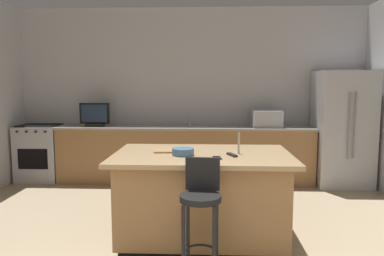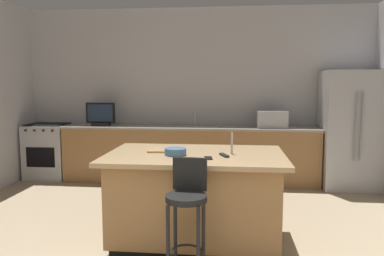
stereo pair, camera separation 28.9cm
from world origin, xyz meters
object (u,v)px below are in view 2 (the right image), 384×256
at_px(tv_remote, 224,155).
at_px(cutting_board, 164,150).
at_px(kitchen_island, 195,197).
at_px(range_oven, 49,151).
at_px(tv_monitor, 101,115).
at_px(refrigerator, 349,130).
at_px(fruit_bowl, 175,152).
at_px(microwave, 272,119).
at_px(bar_stool_center, 187,208).
at_px(cell_phone, 208,158).

height_order(tv_remote, cutting_board, tv_remote).
distance_m(kitchen_island, range_oven, 3.71).
bearing_deg(tv_monitor, refrigerator, -0.44).
xyz_separation_m(fruit_bowl, tv_remote, (0.48, -0.01, -0.02)).
bearing_deg(fruit_bowl, tv_remote, -1.38).
distance_m(kitchen_island, microwave, 2.71).
xyz_separation_m(range_oven, cutting_board, (2.45, -2.33, 0.47)).
bearing_deg(tv_monitor, kitchen_island, -52.63).
height_order(refrigerator, bar_stool_center, refrigerator).
distance_m(refrigerator, microwave, 1.21).
xyz_separation_m(microwave, tv_remote, (-0.72, -2.57, -0.12)).
distance_m(tv_monitor, tv_remote, 3.29).
bearing_deg(range_oven, tv_remote, -39.75).
bearing_deg(tv_monitor, cutting_board, -57.00).
xyz_separation_m(range_oven, tv_remote, (3.08, -2.56, 0.47)).
relative_size(microwave, tv_monitor, 0.98).
distance_m(refrigerator, bar_stool_center, 3.84).
xyz_separation_m(range_oven, fruit_bowl, (2.60, -2.55, 0.49)).
bearing_deg(tv_remote, range_oven, 118.65).
relative_size(refrigerator, tv_remote, 10.80).
xyz_separation_m(refrigerator, cutting_board, (-2.55, -2.25, 0.02)).
bearing_deg(cutting_board, tv_remote, -19.85).
xyz_separation_m(tv_remote, cutting_board, (-0.64, 0.23, -0.00)).
distance_m(kitchen_island, cutting_board, 0.59).
bearing_deg(range_oven, fruit_bowl, -44.44).
bearing_deg(tv_remote, kitchen_island, 136.09).
bearing_deg(fruit_bowl, cutting_board, 125.67).
bearing_deg(cutting_board, refrigerator, 41.40).
xyz_separation_m(refrigerator, fruit_bowl, (-2.40, -2.47, 0.05)).
relative_size(kitchen_island, bar_stool_center, 1.76).
distance_m(range_oven, cell_phone, 4.01).
bearing_deg(bar_stool_center, tv_monitor, 125.49).
xyz_separation_m(tv_monitor, fruit_bowl, (1.64, -2.50, -0.14)).
distance_m(kitchen_island, fruit_bowl, 0.54).
bearing_deg(tv_monitor, cell_phone, -53.22).
relative_size(refrigerator, fruit_bowl, 8.58).
relative_size(cell_phone, cutting_board, 0.48).
height_order(microwave, cell_phone, microwave).
bearing_deg(bar_stool_center, kitchen_island, 95.62).
relative_size(range_oven, microwave, 1.97).
relative_size(kitchen_island, microwave, 3.72).
relative_size(refrigerator, range_oven, 1.94).
height_order(range_oven, tv_remote, tv_remote).
xyz_separation_m(kitchen_island, range_oven, (-2.79, 2.44, -0.01)).
distance_m(tv_remote, cutting_board, 0.68).
xyz_separation_m(tv_monitor, cutting_board, (1.48, -2.28, -0.17)).
relative_size(kitchen_island, tv_remote, 10.51).
height_order(range_oven, cutting_board, cutting_board).
distance_m(refrigerator, tv_remote, 3.14).
bearing_deg(tv_monitor, microwave, 1.05).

